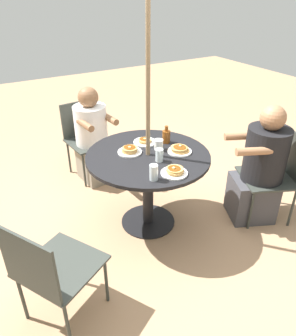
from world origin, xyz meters
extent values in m
plane|color=tan|center=(0.00, 0.00, 0.00)|extent=(12.00, 12.00, 0.00)
cylinder|color=black|center=(0.00, 0.00, 0.01)|extent=(0.52, 0.52, 0.01)
cylinder|color=black|center=(0.00, 0.00, 0.36)|extent=(0.10, 0.10, 0.72)
cylinder|color=black|center=(0.00, 0.00, 0.74)|extent=(1.10, 1.10, 0.03)
cylinder|color=#846B4C|center=(0.00, 0.00, 1.20)|extent=(0.04, 0.04, 2.41)
cylinder|color=#333833|center=(0.96, -0.10, 0.21)|extent=(0.02, 0.02, 0.43)
cylinder|color=#333833|center=(0.92, 0.30, 0.21)|extent=(0.02, 0.02, 0.43)
cylinder|color=#333833|center=(1.37, -0.06, 0.21)|extent=(0.02, 0.02, 0.43)
cylinder|color=#333833|center=(1.32, 0.34, 0.21)|extent=(0.02, 0.02, 0.43)
cube|color=#333833|center=(1.14, 0.12, 0.44)|extent=(0.52, 0.52, 0.02)
cube|color=#333833|center=(1.37, 0.14, 0.65)|extent=(0.06, 0.45, 0.42)
cube|color=gray|center=(1.03, 0.11, 0.21)|extent=(0.42, 0.39, 0.43)
cylinder|color=white|center=(1.08, 0.11, 0.66)|extent=(0.37, 0.37, 0.46)
sphere|color=brown|center=(1.08, 0.11, 0.99)|extent=(0.22, 0.22, 0.22)
cylinder|color=brown|center=(0.92, -0.05, 0.77)|extent=(0.29, 0.10, 0.07)
cylinder|color=brown|center=(0.89, 0.24, 0.77)|extent=(0.29, 0.10, 0.07)
cylinder|color=#333833|center=(-0.29, 0.92, 0.21)|extent=(0.02, 0.02, 0.43)
cylinder|color=#333833|center=(-0.64, 0.73, 0.21)|extent=(0.02, 0.02, 0.43)
cylinder|color=#333833|center=(-0.49, 1.28, 0.21)|extent=(0.02, 0.02, 0.43)
cylinder|color=#333833|center=(-0.84, 1.08, 0.21)|extent=(0.02, 0.02, 0.43)
cube|color=#333833|center=(-0.57, 1.00, 0.44)|extent=(0.65, 0.65, 0.02)
cube|color=#333833|center=(-0.68, 1.20, 0.65)|extent=(0.40, 0.24, 0.42)
cylinder|color=#333833|center=(-0.57, -0.78, 0.21)|extent=(0.02, 0.02, 0.43)
cylinder|color=#333833|center=(-0.21, -0.95, 0.21)|extent=(0.02, 0.02, 0.43)
cylinder|color=#333833|center=(-0.74, -1.15, 0.21)|extent=(0.02, 0.02, 0.43)
cylinder|color=#333833|center=(-0.37, -1.32, 0.21)|extent=(0.02, 0.02, 0.43)
cube|color=#333833|center=(-0.47, -1.05, 0.44)|extent=(0.63, 0.63, 0.02)
cube|color=#333833|center=(-0.57, -1.26, 0.65)|extent=(0.42, 0.20, 0.42)
cube|color=#3D3D42|center=(-0.42, -0.94, 0.21)|extent=(0.51, 0.52, 0.43)
cylinder|color=black|center=(-0.45, -0.99, 0.69)|extent=(0.39, 0.39, 0.52)
sphere|color=#A3704C|center=(-0.45, -0.99, 1.05)|extent=(0.22, 0.22, 0.22)
cylinder|color=#A3704C|center=(-0.51, -0.75, 0.81)|extent=(0.19, 0.31, 0.07)
cylinder|color=#A3704C|center=(-0.22, -0.88, 0.81)|extent=(0.19, 0.31, 0.07)
cylinder|color=white|center=(0.11, 0.12, 0.76)|extent=(0.21, 0.21, 0.01)
cylinder|color=tan|center=(0.11, 0.13, 0.77)|extent=(0.14, 0.14, 0.01)
cylinder|color=tan|center=(0.11, 0.12, 0.79)|extent=(0.13, 0.13, 0.01)
cylinder|color=tan|center=(0.10, 0.12, 0.80)|extent=(0.14, 0.14, 0.01)
ellipsoid|color=brown|center=(0.11, 0.12, 0.81)|extent=(0.11, 0.10, 0.00)
cube|color=#F4E084|center=(0.10, 0.13, 0.82)|extent=(0.02, 0.02, 0.01)
cylinder|color=white|center=(-0.11, -0.26, 0.76)|extent=(0.21, 0.21, 0.01)
cylinder|color=tan|center=(-0.11, -0.27, 0.77)|extent=(0.16, 0.16, 0.01)
cylinder|color=tan|center=(-0.10, -0.27, 0.78)|extent=(0.16, 0.16, 0.01)
cylinder|color=tan|center=(-0.10, -0.26, 0.80)|extent=(0.15, 0.15, 0.01)
ellipsoid|color=brown|center=(-0.11, -0.26, 0.80)|extent=(0.12, 0.11, 0.00)
cube|color=#F4E084|center=(-0.10, -0.27, 0.81)|extent=(0.03, 0.03, 0.01)
cylinder|color=white|center=(-0.39, -0.01, 0.76)|extent=(0.21, 0.21, 0.01)
cylinder|color=tan|center=(-0.40, -0.01, 0.77)|extent=(0.13, 0.13, 0.01)
cylinder|color=tan|center=(-0.40, -0.01, 0.79)|extent=(0.14, 0.14, 0.01)
cylinder|color=tan|center=(-0.39, -0.01, 0.80)|extent=(0.14, 0.14, 0.01)
ellipsoid|color=brown|center=(-0.39, -0.01, 0.81)|extent=(0.11, 0.10, 0.00)
cube|color=#F4E084|center=(-0.39, 0.00, 0.81)|extent=(0.03, 0.03, 0.01)
cylinder|color=white|center=(0.22, -0.09, 0.76)|extent=(0.21, 0.21, 0.01)
cylinder|color=tan|center=(0.22, -0.09, 0.77)|extent=(0.12, 0.12, 0.01)
cylinder|color=tan|center=(0.21, -0.09, 0.79)|extent=(0.13, 0.13, 0.01)
ellipsoid|color=brown|center=(0.22, -0.09, 0.79)|extent=(0.10, 0.10, 0.00)
cube|color=#F4E084|center=(0.21, -0.09, 0.80)|extent=(0.03, 0.03, 0.01)
cylinder|color=brown|center=(0.12, -0.27, 0.81)|extent=(0.08, 0.08, 0.12)
cylinder|color=brown|center=(0.12, -0.27, 0.89)|extent=(0.03, 0.03, 0.05)
torus|color=brown|center=(0.16, -0.27, 0.83)|extent=(0.06, 0.01, 0.06)
cylinder|color=white|center=(0.03, -0.13, 0.80)|extent=(0.08, 0.08, 0.09)
cylinder|color=white|center=(0.03, -0.13, 0.85)|extent=(0.08, 0.08, 0.01)
cylinder|color=silver|center=(-0.38, 0.17, 0.82)|extent=(0.07, 0.07, 0.13)
cylinder|color=silver|center=(-0.15, -0.02, 0.81)|extent=(0.07, 0.07, 0.11)
camera|label=1|loc=(-2.20, 1.29, 2.08)|focal=35.00mm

